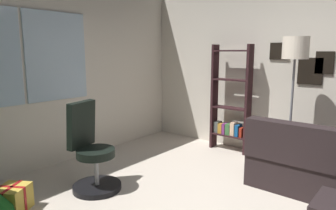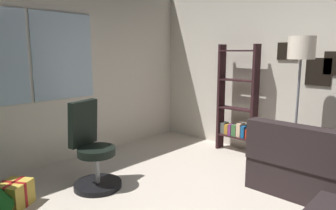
{
  "view_description": "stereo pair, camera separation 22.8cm",
  "coord_description": "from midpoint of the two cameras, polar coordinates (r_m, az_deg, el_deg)",
  "views": [
    {
      "loc": [
        -2.19,
        -1.05,
        1.59
      ],
      "look_at": [
        0.47,
        1.12,
        0.99
      ],
      "focal_mm": 32.5,
      "sensor_mm": 36.0,
      "label": 1
    },
    {
      "loc": [
        -2.04,
        -1.22,
        1.59
      ],
      "look_at": [
        0.47,
        1.12,
        0.99
      ],
      "focal_mm": 32.5,
      "sensor_mm": 36.0,
      "label": 2
    }
  ],
  "objects": [
    {
      "name": "wall_back_with_windows",
      "position": [
        4.53,
        -23.26,
        6.67
      ],
      "size": [
        4.73,
        0.12,
        2.77
      ],
      "color": "beige",
      "rests_on": "ground_plane"
    },
    {
      "name": "wall_right_with_frames",
      "position": [
        4.67,
        25.36,
        6.51
      ],
      "size": [
        0.12,
        5.66,
        2.77
      ],
      "color": "beige",
      "rests_on": "ground_plane"
    },
    {
      "name": "gift_box_gold",
      "position": [
        3.6,
        -28.8,
        -15.24
      ],
      "size": [
        0.4,
        0.39,
        0.27
      ],
      "color": "gold",
      "rests_on": "ground_plane"
    },
    {
      "name": "office_chair",
      "position": [
        3.7,
        -15.85,
        -9.25
      ],
      "size": [
        0.56,
        0.57,
        1.03
      ],
      "color": "black",
      "rests_on": "ground_plane"
    },
    {
      "name": "bookshelf",
      "position": [
        4.94,
        10.3,
        -0.14
      ],
      "size": [
        0.18,
        0.64,
        1.7
      ],
      "color": "black",
      "rests_on": "ground_plane"
    },
    {
      "name": "floor_lamp",
      "position": [
        4.18,
        21.25,
        7.91
      ],
      "size": [
        0.33,
        0.33,
        1.78
      ],
      "color": "slate",
      "rests_on": "ground_plane"
    }
  ]
}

